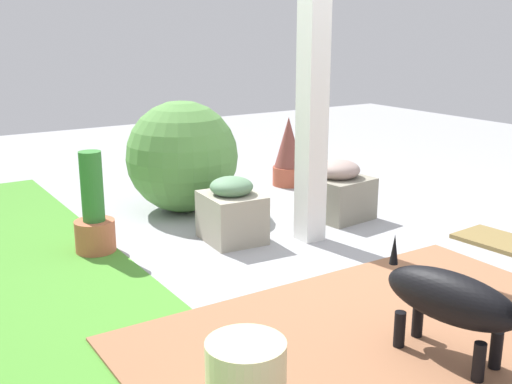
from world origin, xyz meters
name	(u,v)px	position (x,y,z in m)	size (l,w,h in m)	color
ground_plane	(319,261)	(0.00, 0.00, 0.00)	(12.00, 12.00, 0.00)	#9A9C9F
brick_path	(407,351)	(-1.12, 0.38, 0.01)	(1.80, 2.40, 0.02)	#936041
porch_pillar	(313,68)	(0.37, -0.21, 1.18)	(0.16, 0.16, 2.36)	white
stone_planter_nearest	(338,191)	(0.67, -0.70, 0.21)	(0.50, 0.47, 0.45)	gray
stone_planter_mid	(232,212)	(0.64, 0.26, 0.21)	(0.45, 0.40, 0.45)	#9E9784
round_shrub	(182,157)	(1.48, 0.22, 0.44)	(0.89, 0.89, 0.89)	#548A42
terracotta_pot_spiky	(288,153)	(1.70, -0.97, 0.31)	(0.29, 0.29, 0.64)	#AD4D37
terracotta_pot_tall	(94,217)	(0.94, 1.13, 0.24)	(0.26, 0.26, 0.67)	#B85F3F
dog	(462,300)	(-1.31, 0.28, 0.31)	(0.78, 0.32, 0.53)	black
doormat	(505,243)	(-0.45, -1.25, 0.01)	(0.64, 0.37, 0.03)	olive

